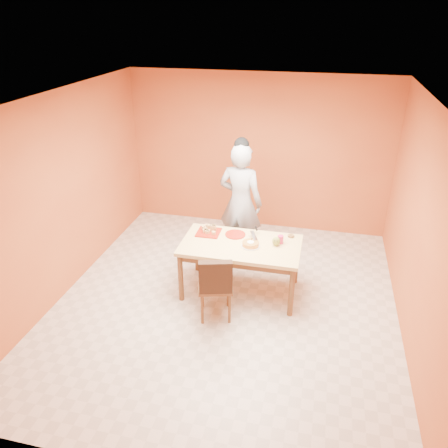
% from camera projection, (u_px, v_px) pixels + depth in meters
% --- Properties ---
extents(floor, '(5.00, 5.00, 0.00)m').
position_uv_depth(floor, '(226.00, 303.00, 5.94)').
color(floor, beige).
rests_on(floor, ground).
extents(ceiling, '(5.00, 5.00, 0.00)m').
position_uv_depth(ceiling, '(226.00, 101.00, 4.73)').
color(ceiling, silver).
rests_on(ceiling, wall_back).
extents(wall_back, '(4.50, 0.00, 4.50)m').
position_uv_depth(wall_back, '(258.00, 153.00, 7.51)').
color(wall_back, '#BD5C2B').
rests_on(wall_back, floor).
extents(wall_left, '(0.00, 5.00, 5.00)m').
position_uv_depth(wall_left, '(61.00, 197.00, 5.79)').
color(wall_left, '#BD5C2B').
rests_on(wall_left, floor).
extents(wall_right, '(0.00, 5.00, 5.00)m').
position_uv_depth(wall_right, '(422.00, 233.00, 4.88)').
color(wall_right, '#BD5C2B').
rests_on(wall_right, floor).
extents(dining_table, '(1.60, 0.90, 0.76)m').
position_uv_depth(dining_table, '(241.00, 250.00, 5.91)').
color(dining_table, '#E5BA78').
rests_on(dining_table, floor).
extents(dining_chair, '(0.53, 0.59, 0.93)m').
position_uv_depth(dining_chair, '(215.00, 285.00, 5.49)').
color(dining_chair, brown).
rests_on(dining_chair, floor).
extents(pastry_pile, '(0.29, 0.29, 0.09)m').
position_uv_depth(pastry_pile, '(209.00, 229.00, 6.11)').
color(pastry_pile, tan).
rests_on(pastry_pile, pastry_platter).
extents(person, '(0.75, 0.56, 1.88)m').
position_uv_depth(person, '(241.00, 203.00, 6.64)').
color(person, gray).
rests_on(person, floor).
extents(pastry_platter, '(0.33, 0.33, 0.02)m').
position_uv_depth(pastry_platter, '(209.00, 232.00, 6.14)').
color(pastry_platter, maroon).
rests_on(pastry_platter, dining_table).
extents(red_dinner_plate, '(0.29, 0.29, 0.02)m').
position_uv_depth(red_dinner_plate, '(235.00, 234.00, 6.08)').
color(red_dinner_plate, maroon).
rests_on(red_dinner_plate, dining_table).
extents(white_cake_plate, '(0.32, 0.32, 0.01)m').
position_uv_depth(white_cake_plate, '(251.00, 246.00, 5.80)').
color(white_cake_plate, silver).
rests_on(white_cake_plate, dining_table).
extents(sponge_cake, '(0.29, 0.29, 0.05)m').
position_uv_depth(sponge_cake, '(251.00, 244.00, 5.78)').
color(sponge_cake, gold).
rests_on(sponge_cake, white_cake_plate).
extents(cake_server, '(0.15, 0.28, 0.01)m').
position_uv_depth(cake_server, '(254.00, 236.00, 5.92)').
color(cake_server, silver).
rests_on(cake_server, sponge_cake).
extents(egg_ornament, '(0.13, 0.12, 0.13)m').
position_uv_depth(egg_ornament, '(276.00, 241.00, 5.79)').
color(egg_ornament, olive).
rests_on(egg_ornament, dining_table).
extents(magenta_glass, '(0.10, 0.10, 0.11)m').
position_uv_depth(magenta_glass, '(280.00, 239.00, 5.85)').
color(magenta_glass, '#C81E54').
rests_on(magenta_glass, dining_table).
extents(checker_tin, '(0.10, 0.10, 0.03)m').
position_uv_depth(checker_tin, '(291.00, 236.00, 6.03)').
color(checker_tin, '#381D0F').
rests_on(checker_tin, dining_table).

